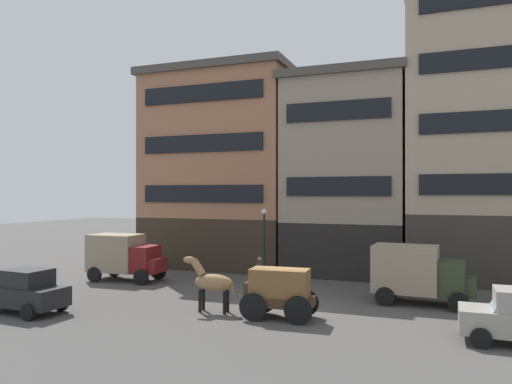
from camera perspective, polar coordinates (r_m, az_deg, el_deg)
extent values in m
plane|color=#4C4947|center=(20.95, 3.94, -13.93)|extent=(120.00, 120.00, 0.00)
cube|color=#33281E|center=(33.67, -3.98, -5.79)|extent=(9.89, 6.33, 3.36)
cube|color=#9E6B4C|center=(33.65, -3.98, 5.25)|extent=(9.89, 6.33, 9.58)
cube|color=#47423D|center=(34.49, -3.98, 13.62)|extent=(10.39, 6.83, 0.50)
cube|color=black|center=(30.60, -6.51, -0.21)|extent=(8.30, 0.12, 1.10)
cube|color=black|center=(30.77, -6.50, 5.76)|extent=(8.30, 0.12, 1.10)
cube|color=black|center=(31.26, -6.50, 11.59)|extent=(8.30, 0.12, 1.10)
cube|color=black|center=(31.08, 10.76, -6.38)|extent=(7.12, 6.33, 3.23)
cube|color=gray|center=(31.00, 10.76, 4.58)|extent=(7.12, 6.33, 8.63)
cube|color=#47423D|center=(31.70, 10.75, 12.83)|extent=(7.62, 6.83, 0.50)
cube|color=black|center=(27.73, 9.60, 0.67)|extent=(5.98, 0.12, 1.10)
cube|color=black|center=(28.12, 9.60, 9.50)|extent=(5.98, 0.12, 1.10)
cube|color=#38332D|center=(30.70, 25.97, -5.87)|extent=(8.84, 6.33, 3.84)
cube|color=tan|center=(31.01, 25.95, 9.73)|extent=(8.84, 6.33, 12.93)
cube|color=black|center=(27.34, 26.57, 0.84)|extent=(7.43, 0.12, 1.10)
cube|color=black|center=(27.59, 26.56, 7.57)|extent=(7.43, 0.12, 1.10)
cube|color=black|center=(28.20, 26.56, 14.09)|extent=(7.43, 0.12, 1.10)
cube|color=#3D2819|center=(19.60, 2.82, -12.80)|extent=(2.77, 1.46, 0.36)
cube|color=brown|center=(19.45, 2.82, -10.70)|extent=(2.36, 1.24, 1.10)
cube|color=#3D2819|center=(19.81, -0.46, -11.24)|extent=(0.46, 1.06, 0.50)
cylinder|color=black|center=(19.21, -0.40, -13.52)|extent=(1.10, 0.15, 1.10)
cylinder|color=black|center=(20.53, 0.84, -12.64)|extent=(1.10, 0.15, 1.10)
cylinder|color=black|center=(18.76, 5.00, -13.85)|extent=(1.10, 0.15, 1.10)
cylinder|color=black|center=(20.11, 5.89, -12.91)|extent=(1.10, 0.15, 1.10)
ellipsoid|color=#937047|center=(20.55, -5.03, -10.64)|extent=(1.73, 0.70, 0.70)
cylinder|color=#937047|center=(20.73, -6.90, -8.87)|extent=(0.68, 0.36, 0.76)
ellipsoid|color=#937047|center=(20.85, -7.91, -7.98)|extent=(0.57, 0.27, 0.30)
cylinder|color=#937047|center=(20.29, -2.88, -11.21)|extent=(0.27, 0.12, 0.65)
cylinder|color=black|center=(20.75, -6.66, -12.72)|extent=(0.14, 0.14, 0.95)
cylinder|color=black|center=(21.08, -6.26, -12.52)|extent=(0.14, 0.14, 0.95)
cylinder|color=black|center=(20.34, -3.76, -12.97)|extent=(0.14, 0.14, 0.95)
cylinder|color=black|center=(20.67, -3.39, -12.77)|extent=(0.14, 0.14, 0.95)
cube|color=#2D3823|center=(22.99, 21.82, -9.45)|extent=(1.50, 1.78, 1.50)
cube|color=#2D3823|center=(23.02, 23.59, -10.19)|extent=(0.99, 1.50, 0.80)
cube|color=gray|center=(23.09, 17.30, -8.66)|extent=(2.91, 2.07, 2.10)
cube|color=silver|center=(22.94, 22.95, -8.84)|extent=(0.27, 1.37, 0.64)
cylinder|color=black|center=(24.06, 23.01, -11.09)|extent=(0.85, 0.27, 0.84)
cylinder|color=black|center=(22.20, 22.90, -12.02)|extent=(0.85, 0.27, 0.84)
cylinder|color=black|center=(24.31, 15.79, -10.98)|extent=(0.85, 0.27, 0.84)
cylinder|color=black|center=(22.47, 15.06, -11.88)|extent=(0.85, 0.27, 0.84)
cube|color=maroon|center=(28.06, -13.24, -7.76)|extent=(1.48, 1.76, 1.50)
cube|color=maroon|center=(27.74, -12.00, -8.48)|extent=(0.96, 1.48, 0.80)
cube|color=gray|center=(28.99, -16.30, -6.92)|extent=(2.88, 2.03, 2.10)
cube|color=silver|center=(27.79, -12.44, -7.32)|extent=(0.25, 1.37, 0.64)
cylinder|color=black|center=(28.76, -11.47, -9.29)|extent=(0.85, 0.26, 0.84)
cylinder|color=black|center=(27.15, -13.48, -9.83)|extent=(0.85, 0.26, 0.84)
cylinder|color=black|center=(30.34, -16.46, -8.80)|extent=(0.85, 0.26, 0.84)
cylinder|color=black|center=(28.82, -18.63, -9.26)|extent=(0.85, 0.26, 0.84)
cube|color=silver|center=(18.27, 26.58, -11.63)|extent=(0.35, 1.32, 0.56)
cylinder|color=black|center=(17.65, 25.16, -15.45)|extent=(0.66, 0.19, 0.66)
cylinder|color=black|center=(19.28, 24.82, -14.13)|extent=(0.66, 0.19, 0.66)
cube|color=black|center=(22.66, -25.81, -10.97)|extent=(3.79, 1.81, 0.80)
cube|color=black|center=(22.42, -25.56, -9.14)|extent=(1.88, 1.54, 0.70)
cube|color=silver|center=(23.09, -26.94, -9.21)|extent=(0.41, 1.33, 0.56)
cylinder|color=black|center=(24.17, -26.13, -11.25)|extent=(0.67, 0.22, 0.66)
cylinder|color=black|center=(21.32, -25.45, -12.77)|extent=(0.67, 0.22, 0.66)
cylinder|color=black|center=(22.42, -22.11, -12.14)|extent=(0.67, 0.22, 0.66)
cylinder|color=#38332D|center=(25.38, 0.21, -10.51)|extent=(0.16, 0.16, 0.85)
cylinder|color=#38332D|center=(25.31, 0.64, -10.54)|extent=(0.16, 0.16, 0.85)
cylinder|color=#38332D|center=(25.22, 0.43, -8.88)|extent=(0.41, 0.41, 0.62)
sphere|color=tan|center=(25.16, 0.43, -7.89)|extent=(0.22, 0.22, 0.22)
cylinder|color=#38332D|center=(25.14, 0.43, -7.67)|extent=(0.28, 0.28, 0.02)
cylinder|color=#38332D|center=(25.14, 0.43, -7.55)|extent=(0.18, 0.18, 0.09)
cylinder|color=black|center=(27.09, 0.97, -6.70)|extent=(0.12, 0.12, 3.80)
sphere|color=silver|center=(26.93, 0.97, -2.34)|extent=(0.32, 0.32, 0.32)
cylinder|color=maroon|center=(26.13, 22.24, -10.37)|extent=(0.24, 0.24, 0.70)
sphere|color=maroon|center=(26.07, 22.24, -9.57)|extent=(0.22, 0.22, 0.22)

